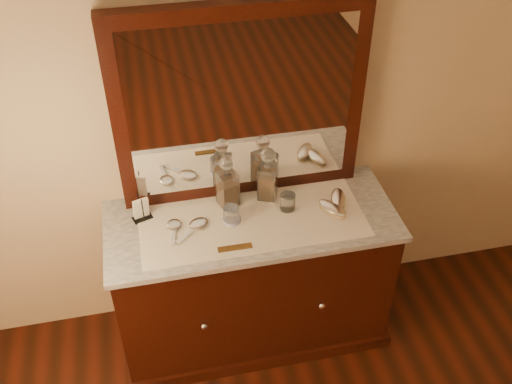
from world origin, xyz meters
The scene contains 18 objects.
dresser_cabinet centered at (0.00, 1.96, 0.41)m, with size 1.40×0.55×0.82m, color black.
dresser_plinth centered at (0.00, 1.96, 0.04)m, with size 1.46×0.59×0.08m, color black.
knob_left centered at (-0.30, 1.67, 0.45)m, with size 0.04×0.04×0.04m, color silver.
knob_right centered at (0.30, 1.67, 0.45)m, with size 0.04×0.04×0.04m, color silver.
marble_top centered at (0.00, 1.96, 0.83)m, with size 1.44×0.59×0.03m, color silver.
mirror_frame centered at (0.00, 2.20, 1.35)m, with size 1.20×0.08×1.00m, color black.
mirror_glass centered at (0.00, 2.17, 1.35)m, with size 1.06×0.01×0.86m, color white.
lace_runner centered at (0.00, 1.94, 0.85)m, with size 1.10×0.45×0.00m, color white.
pin_dish centered at (-0.10, 1.96, 0.86)m, with size 0.09×0.09×0.02m, color silver.
comb centered at (-0.12, 1.77, 0.86)m, with size 0.16×0.03×0.01m, color brown.
napkin_rack centered at (-0.52, 2.07, 0.91)m, with size 0.11×0.08×0.14m.
decanter_left centered at (-0.09, 2.09, 0.97)m, with size 0.11×0.11×0.29m.
decanter_right centered at (0.11, 2.10, 0.97)m, with size 0.12×0.12×0.30m.
brush_near centered at (0.40, 1.91, 0.88)m, with size 0.15×0.18×0.05m.
brush_far centered at (0.45, 1.97, 0.88)m, with size 0.12×0.18×0.05m.
hand_mirror_outer centered at (-0.38, 1.96, 0.86)m, with size 0.09×0.19×0.02m.
hand_mirror_inner centered at (-0.28, 1.95, 0.86)m, with size 0.19×0.19×0.02m.
tumblers centered at (0.04, 1.97, 0.90)m, with size 0.37×0.11×0.09m.
Camera 1 is at (-0.44, -0.15, 2.77)m, focal length 41.06 mm.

